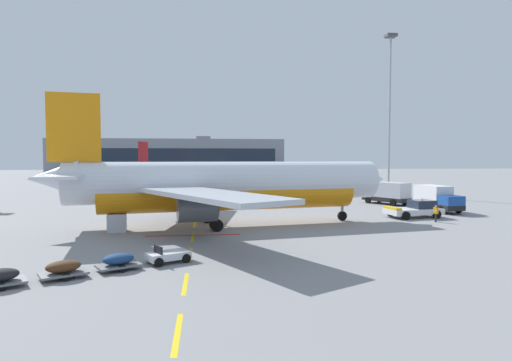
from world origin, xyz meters
name	(u,v)px	position (x,y,z in m)	size (l,w,h in m)	color
ground	(365,208)	(40.00, 40.00, 0.00)	(400.00, 400.00, 0.00)	gray
apron_paint_markings	(197,213)	(18.00, 37.26, 0.00)	(8.00, 96.56, 0.01)	yellow
airliner_foreground	(225,185)	(20.97, 26.76, 3.95)	(34.75, 34.16, 12.20)	silver
pushback_tug	(415,209)	(42.10, 30.29, 0.90)	(6.34, 3.86, 2.08)	silver
airliner_mid_left	(114,171)	(-3.13, 93.25, 3.56)	(28.27, 29.87, 10.99)	silver
catering_truck	(437,198)	(47.42, 35.30, 1.65)	(3.24, 7.21, 3.14)	black
fuel_service_truck	(387,193)	(44.71, 43.61, 1.65)	(5.25, 7.34, 3.14)	black
baggage_train	(92,265)	(12.71, 10.35, 0.53)	(10.87, 6.87, 1.14)	silver
ground_crew_worker	(436,212)	(42.55, 26.84, 0.98)	(0.40, 0.67, 1.72)	#232328
uld_cargo_container	(117,223)	(11.21, 24.68, 0.80)	(1.77, 1.73, 1.60)	#B7BCC6
apron_light_mast_far	(390,97)	(51.48, 58.54, 17.30)	(1.80, 1.80, 28.24)	slate
terminal_satellite	(170,157)	(4.09, 172.92, 7.21)	(94.53, 26.44, 16.00)	gray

